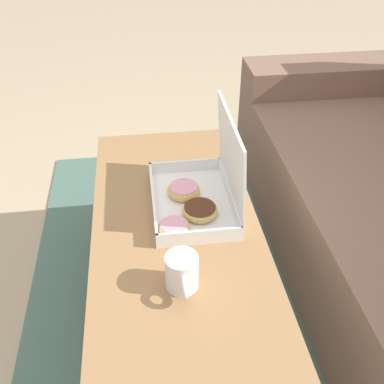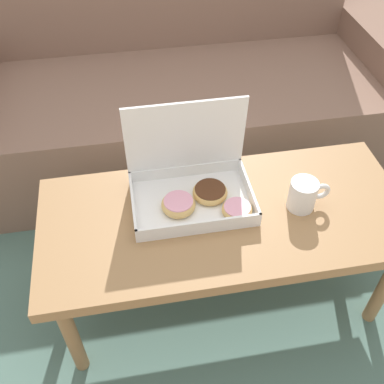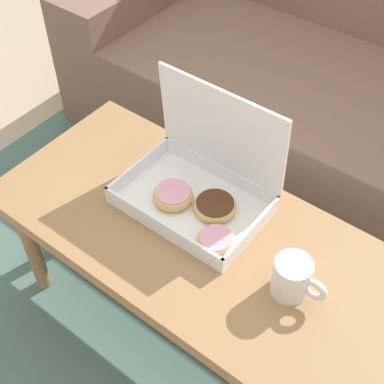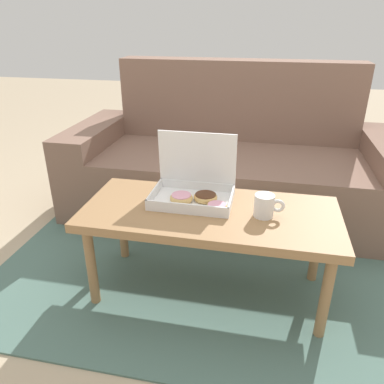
{
  "view_description": "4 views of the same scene",
  "coord_description": "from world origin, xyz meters",
  "views": [
    {
      "loc": [
        1.0,
        -0.16,
        1.32
      ],
      "look_at": [
        -0.09,
        -0.02,
        0.5
      ],
      "focal_mm": 42.0,
      "sensor_mm": 36.0,
      "label": 1
    },
    {
      "loc": [
        -0.25,
        -0.94,
        1.45
      ],
      "look_at": [
        -0.09,
        -0.02,
        0.5
      ],
      "focal_mm": 42.0,
      "sensor_mm": 36.0,
      "label": 2
    },
    {
      "loc": [
        0.46,
        -0.73,
        1.46
      ],
      "look_at": [
        -0.09,
        -0.02,
        0.5
      ],
      "focal_mm": 50.0,
      "sensor_mm": 36.0,
      "label": 3
    },
    {
      "loc": [
        0.22,
        -1.5,
        1.21
      ],
      "look_at": [
        -0.09,
        -0.02,
        0.5
      ],
      "focal_mm": 35.0,
      "sensor_mm": 36.0,
      "label": 4
    }
  ],
  "objects": [
    {
      "name": "coffee_table",
      "position": [
        0.0,
        -0.08,
        0.4
      ],
      "size": [
        1.12,
        0.49,
        0.45
      ],
      "color": "#997047",
      "rests_on": "ground_plane"
    },
    {
      "name": "area_rug",
      "position": [
        0.0,
        0.3,
        0.01
      ],
      "size": [
        2.22,
        1.83,
        0.01
      ],
      "primitive_type": "cube",
      "color": "#4C6B60",
      "rests_on": "ground_plane"
    },
    {
      "name": "pastry_box",
      "position": [
        -0.08,
        0.0,
        0.5
      ],
      "size": [
        0.36,
        0.25,
        0.3
      ],
      "color": "white",
      "rests_on": "coffee_table"
    },
    {
      "name": "coffee_mug",
      "position": [
        0.23,
        -0.08,
        0.49
      ],
      "size": [
        0.13,
        0.08,
        0.1
      ],
      "color": "white",
      "rests_on": "coffee_table"
    },
    {
      "name": "couch",
      "position": [
        0.0,
        0.84,
        0.31
      ],
      "size": [
        2.1,
        0.86,
        0.95
      ],
      "color": "#7A5B4C",
      "rests_on": "ground_plane"
    },
    {
      "name": "ground_plane",
      "position": [
        0.0,
        0.0,
        0.0
      ],
      "size": [
        12.0,
        12.0,
        0.0
      ],
      "primitive_type": "plane",
      "color": "tan"
    }
  ]
}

